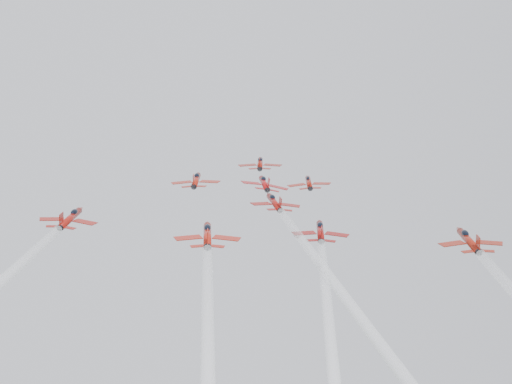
{
  "coord_description": "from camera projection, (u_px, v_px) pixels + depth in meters",
  "views": [
    {
      "loc": [
        -9.14,
        -115.78,
        115.31
      ],
      "look_at": [
        0.0,
        2.0,
        160.61
      ],
      "focal_mm": 50.0,
      "sensor_mm": 36.0,
      "label": 1
    }
  ],
  "objects": [
    {
      "name": "jet_lead",
      "position": [
        260.0,
        163.0,
        152.89
      ],
      "size": [
        9.43,
        11.73,
        8.57
      ],
      "rotation": [
        0.61,
        0.0,
        -0.1
      ],
      "color": "maroon"
    },
    {
      "name": "jet_rear_right",
      "position": [
        387.0,
        364.0,
        66.62
      ],
      "size": [
        8.56,
        76.74,
        54.56
      ],
      "rotation": [
        0.61,
        0.05,
        -0.11
      ],
      "color": "maroon"
    },
    {
      "name": "jet_center",
      "position": [
        307.0,
        300.0,
        80.88
      ],
      "size": [
        8.75,
        78.42,
        55.76
      ],
      "rotation": [
        0.61,
        -0.02,
        0.12
      ],
      "color": "maroon"
    },
    {
      "name": "jet_row2_left",
      "position": [
        196.0,
        180.0,
        135.28
      ],
      "size": [
        9.34,
        11.61,
        8.48
      ],
      "rotation": [
        0.61,
        -0.03,
        -0.1
      ],
      "color": "#A71E0F"
    },
    {
      "name": "jet_row2_right",
      "position": [
        309.0,
        182.0,
        137.48
      ],
      "size": [
        8.41,
        10.46,
        7.64
      ],
      "rotation": [
        0.61,
        -0.05,
        -0.13
      ],
      "color": "maroon"
    },
    {
      "name": "jet_row2_center",
      "position": [
        264.0,
        183.0,
        135.3
      ],
      "size": [
        9.2,
        11.45,
        8.36
      ],
      "rotation": [
        0.61,
        0.09,
        0.12
      ],
      "color": "#A60F10"
    }
  ]
}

